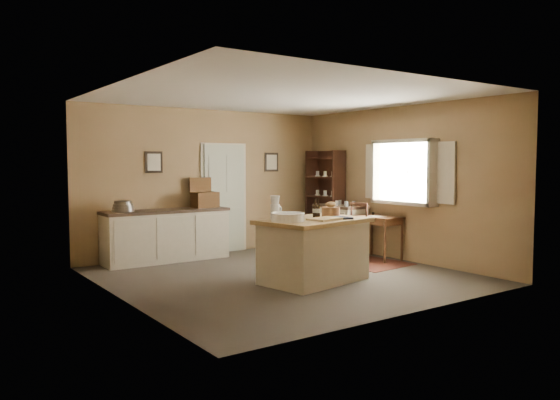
# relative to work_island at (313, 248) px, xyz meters

# --- Properties ---
(ground) EXTENTS (5.00, 5.00, 0.00)m
(ground) POSITION_rel_work_island_xyz_m (-0.11, 0.57, -0.48)
(ground) COLOR #4B4439
(ground) RESTS_ON ground
(wall_back) EXTENTS (5.00, 0.10, 2.70)m
(wall_back) POSITION_rel_work_island_xyz_m (-0.11, 3.07, 0.87)
(wall_back) COLOR #90714C
(wall_back) RESTS_ON ground
(wall_front) EXTENTS (5.00, 0.10, 2.70)m
(wall_front) POSITION_rel_work_island_xyz_m (-0.11, -1.93, 0.87)
(wall_front) COLOR #90714C
(wall_front) RESTS_ON ground
(wall_left) EXTENTS (0.10, 5.00, 2.70)m
(wall_left) POSITION_rel_work_island_xyz_m (-2.61, 0.57, 0.87)
(wall_left) COLOR #90714C
(wall_left) RESTS_ON ground
(wall_right) EXTENTS (0.10, 5.00, 2.70)m
(wall_right) POSITION_rel_work_island_xyz_m (2.39, 0.57, 0.87)
(wall_right) COLOR #90714C
(wall_right) RESTS_ON ground
(ceiling) EXTENTS (5.00, 5.00, 0.00)m
(ceiling) POSITION_rel_work_island_xyz_m (-0.11, 0.57, 2.22)
(ceiling) COLOR silver
(ceiling) RESTS_ON wall_back
(door) EXTENTS (0.97, 0.06, 2.11)m
(door) POSITION_rel_work_island_xyz_m (0.24, 3.04, 0.57)
(door) COLOR #A7AA92
(door) RESTS_ON ground
(framed_prints) EXTENTS (2.82, 0.02, 0.38)m
(framed_prints) POSITION_rel_work_island_xyz_m (0.09, 3.04, 1.24)
(framed_prints) COLOR black
(framed_prints) RESTS_ON ground
(window) EXTENTS (0.25, 1.99, 1.12)m
(window) POSITION_rel_work_island_xyz_m (2.31, 0.37, 1.07)
(window) COLOR beige
(window) RESTS_ON ground
(work_island) EXTENTS (1.72, 1.28, 1.20)m
(work_island) POSITION_rel_work_island_xyz_m (0.00, 0.00, 0.00)
(work_island) COLOR beige
(work_island) RESTS_ON ground
(sideboard) EXTENTS (2.20, 0.62, 1.18)m
(sideboard) POSITION_rel_work_island_xyz_m (-1.05, 2.77, -0.00)
(sideboard) COLOR beige
(sideboard) RESTS_ON ground
(rug) EXTENTS (1.25, 1.70, 0.01)m
(rug) POSITION_rel_work_island_xyz_m (1.64, 0.77, -0.48)
(rug) COLOR #4B1F11
(rug) RESTS_ON ground
(writing_desk) EXTENTS (0.50, 0.82, 0.82)m
(writing_desk) POSITION_rel_work_island_xyz_m (2.09, 0.78, 0.18)
(writing_desk) COLOR #331B0E
(writing_desk) RESTS_ON ground
(desk_chair) EXTENTS (0.47, 0.47, 1.00)m
(desk_chair) POSITION_rel_work_island_xyz_m (1.50, 0.87, 0.02)
(desk_chair) COLOR black
(desk_chair) RESTS_ON ground
(right_cabinet) EXTENTS (0.58, 1.03, 0.99)m
(right_cabinet) POSITION_rel_work_island_xyz_m (2.09, 1.78, -0.02)
(right_cabinet) COLOR beige
(right_cabinet) RESTS_ON ground
(shelving_unit) EXTENTS (0.33, 0.88, 1.95)m
(shelving_unit) POSITION_rel_work_island_xyz_m (2.24, 2.38, 0.49)
(shelving_unit) COLOR black
(shelving_unit) RESTS_ON ground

